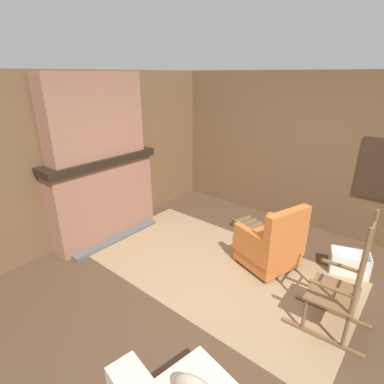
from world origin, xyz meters
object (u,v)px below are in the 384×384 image
(armchair, at_px, (271,246))
(decorative_plate_on_mantel, at_px, (101,146))
(rocking_chair, at_px, (338,294))
(storage_case, at_px, (125,145))
(oil_lamp_vase, at_px, (64,157))
(laundry_basket, at_px, (349,263))
(firewood_stack, at_px, (247,224))

(armchair, xyz_separation_m, decorative_plate_on_mantel, (-2.56, -0.78, 1.14))
(rocking_chair, relative_size, storage_case, 5.28)
(armchair, height_order, decorative_plate_on_mantel, decorative_plate_on_mantel)
(storage_case, bearing_deg, oil_lamp_vase, -90.01)
(armchair, distance_m, oil_lamp_vase, 3.09)
(laundry_basket, distance_m, oil_lamp_vase, 4.16)
(laundry_basket, bearing_deg, decorative_plate_on_mantel, -158.25)
(oil_lamp_vase, bearing_deg, armchair, 28.87)
(laundry_basket, distance_m, decorative_plate_on_mantel, 3.94)
(firewood_stack, distance_m, oil_lamp_vase, 3.13)
(firewood_stack, height_order, storage_case, storage_case)
(rocking_chair, bearing_deg, laundry_basket, -87.41)
(firewood_stack, bearing_deg, armchair, -45.39)
(storage_case, height_order, decorative_plate_on_mantel, decorative_plate_on_mantel)
(oil_lamp_vase, bearing_deg, firewood_stack, 52.15)
(armchair, xyz_separation_m, oil_lamp_vase, (-2.54, -1.40, 1.09))
(laundry_basket, xyz_separation_m, decorative_plate_on_mantel, (-3.44, -1.37, 1.34))
(armchair, height_order, firewood_stack, armchair)
(armchair, bearing_deg, storage_case, 26.14)
(storage_case, relative_size, decorative_plate_on_mantel, 0.89)
(armchair, height_order, laundry_basket, armchair)
(armchair, height_order, storage_case, storage_case)
(rocking_chair, distance_m, firewood_stack, 2.31)
(laundry_basket, height_order, decorative_plate_on_mantel, decorative_plate_on_mantel)
(oil_lamp_vase, relative_size, decorative_plate_on_mantel, 0.90)
(armchair, distance_m, laundry_basket, 1.08)
(oil_lamp_vase, bearing_deg, decorative_plate_on_mantel, 91.86)
(rocking_chair, bearing_deg, firewood_stack, -40.70)
(armchair, xyz_separation_m, rocking_chair, (1.00, -0.56, 0.09))
(oil_lamp_vase, height_order, storage_case, oil_lamp_vase)
(rocking_chair, xyz_separation_m, decorative_plate_on_mantel, (-3.56, -0.22, 1.04))
(firewood_stack, xyz_separation_m, decorative_plate_on_mantel, (-1.75, -1.61, 1.42))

